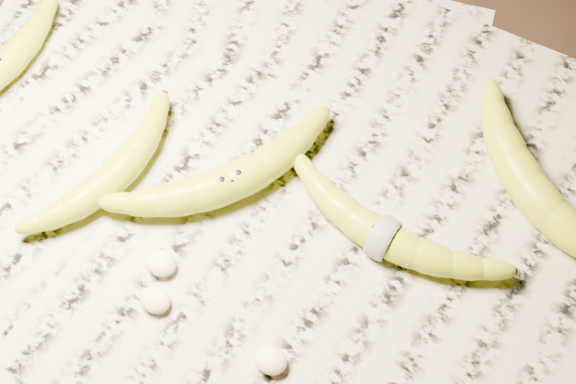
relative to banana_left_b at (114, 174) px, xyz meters
The scene contains 10 objects.
ground 0.19m from the banana_left_b, 18.32° to the left, with size 3.00×3.00×0.00m, color black.
newspaper_patch 0.18m from the banana_left_b, 21.93° to the left, with size 0.90×0.70×0.01m, color #B1AC97.
banana_left_b is the anchor object (origin of this frame).
banana_center 0.12m from the banana_left_b, 23.39° to the left, with size 0.21×0.06×0.04m, color #C7E01C, non-canonical shape.
banana_taped 0.27m from the banana_left_b, 13.53° to the left, with size 0.21×0.06×0.04m, color #C7E01C, non-canonical shape.
banana_upper_a 0.41m from the banana_left_b, 25.96° to the left, with size 0.21×0.07×0.04m, color #C7E01C, non-canonical shape.
measuring_tape 0.27m from the banana_left_b, 13.53° to the left, with size 0.04×0.04×0.00m, color white.
flesh_chunk_a 0.10m from the banana_left_b, 32.40° to the right, with size 0.03×0.03×0.02m, color #FFF0C5.
flesh_chunk_b 0.14m from the banana_left_b, 40.95° to the right, with size 0.03×0.03×0.02m, color #FFF0C5.
flesh_chunk_c 0.24m from the banana_left_b, 21.65° to the right, with size 0.03×0.03×0.02m, color #FFF0C5.
Camera 1 is at (0.16, -0.32, 0.72)m, focal length 50.00 mm.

